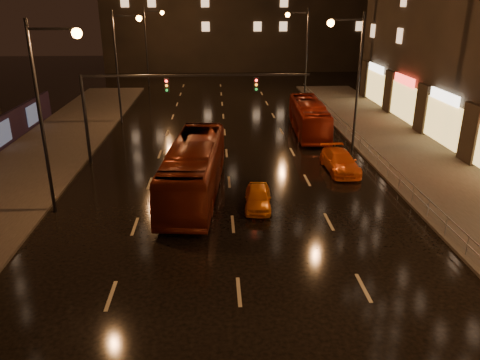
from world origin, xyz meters
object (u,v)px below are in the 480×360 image
at_px(taxi_near, 258,197).
at_px(taxi_far, 340,162).
at_px(bus_curb, 309,117).
at_px(bus_red, 194,169).

bearing_deg(taxi_near, taxi_far, 48.00).
bearing_deg(taxi_near, bus_curb, 74.46).
bearing_deg(taxi_near, bus_red, 154.84).
bearing_deg(taxi_far, bus_red, -161.71).
height_order(taxi_near, taxi_far, taxi_far).
xyz_separation_m(bus_curb, taxi_far, (0.28, -9.66, -0.72)).
distance_m(taxi_near, taxi_far, 8.23).
relative_size(bus_red, taxi_far, 2.47).
xyz_separation_m(bus_red, taxi_near, (3.55, -2.07, -1.01)).
bearing_deg(bus_curb, bus_red, -122.31).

